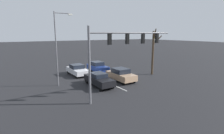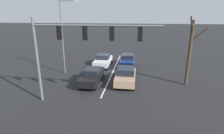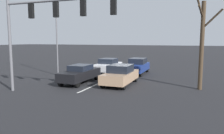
{
  "view_description": "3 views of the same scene",
  "coord_description": "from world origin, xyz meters",
  "px_view_note": "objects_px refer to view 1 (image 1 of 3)",
  "views": [
    {
      "loc": [
        10.66,
        24.16,
        5.97
      ],
      "look_at": [
        -0.85,
        5.88,
        1.8
      ],
      "focal_mm": 28.0,
      "sensor_mm": 36.0,
      "label": 1
    },
    {
      "loc": [
        -2.88,
        23.15,
        6.72
      ],
      "look_at": [
        -0.23,
        5.29,
        1.31
      ],
      "focal_mm": 28.0,
      "sensor_mm": 36.0,
      "label": 2
    },
    {
      "loc": [
        -7.41,
        22.85,
        3.61
      ],
      "look_at": [
        -1.47,
        7.4,
        1.54
      ],
      "focal_mm": 35.0,
      "sensor_mm": 36.0,
      "label": 3
    }
  ],
  "objects_px": {
    "traffic_signal_gantry": "(121,46)",
    "bare_tree_near": "(153,51)",
    "car_silver_midlane_second": "(77,70)",
    "car_tan_leftlane_front": "(121,75)",
    "street_lamp_right_shoulder": "(58,44)",
    "car_navy_leftlane_second": "(98,67)",
    "car_black_midlane_front": "(99,79)"
  },
  "relations": [
    {
      "from": "street_lamp_right_shoulder",
      "to": "car_navy_leftlane_second",
      "type": "bearing_deg",
      "value": -150.07
    },
    {
      "from": "car_black_midlane_front",
      "to": "car_navy_leftlane_second",
      "type": "bearing_deg",
      "value": -116.48
    },
    {
      "from": "car_silver_midlane_second",
      "to": "traffic_signal_gantry",
      "type": "bearing_deg",
      "value": 91.25
    },
    {
      "from": "car_navy_leftlane_second",
      "to": "bare_tree_near",
      "type": "xyz_separation_m",
      "value": [
        -6.15,
        5.65,
        2.62
      ]
    },
    {
      "from": "traffic_signal_gantry",
      "to": "bare_tree_near",
      "type": "relative_size",
      "value": 1.41
    },
    {
      "from": "car_silver_midlane_second",
      "to": "traffic_signal_gantry",
      "type": "height_order",
      "value": "traffic_signal_gantry"
    },
    {
      "from": "car_tan_leftlane_front",
      "to": "traffic_signal_gantry",
      "type": "distance_m",
      "value": 7.04
    },
    {
      "from": "car_navy_leftlane_second",
      "to": "traffic_signal_gantry",
      "type": "relative_size",
      "value": 0.47
    },
    {
      "from": "traffic_signal_gantry",
      "to": "street_lamp_right_shoulder",
      "type": "height_order",
      "value": "street_lamp_right_shoulder"
    },
    {
      "from": "car_silver_midlane_second",
      "to": "bare_tree_near",
      "type": "relative_size",
      "value": 0.69
    },
    {
      "from": "car_navy_leftlane_second",
      "to": "street_lamp_right_shoulder",
      "type": "relative_size",
      "value": 0.53
    },
    {
      "from": "street_lamp_right_shoulder",
      "to": "bare_tree_near",
      "type": "distance_m",
      "value": 13.31
    },
    {
      "from": "car_tan_leftlane_front",
      "to": "bare_tree_near",
      "type": "xyz_separation_m",
      "value": [
        -5.98,
        -0.41,
        2.66
      ]
    },
    {
      "from": "car_tan_leftlane_front",
      "to": "car_silver_midlane_second",
      "type": "relative_size",
      "value": 0.96
    },
    {
      "from": "traffic_signal_gantry",
      "to": "street_lamp_right_shoulder",
      "type": "distance_m",
      "value": 7.77
    },
    {
      "from": "car_tan_leftlane_front",
      "to": "street_lamp_right_shoulder",
      "type": "height_order",
      "value": "street_lamp_right_shoulder"
    },
    {
      "from": "street_lamp_right_shoulder",
      "to": "bare_tree_near",
      "type": "bearing_deg",
      "value": 172.97
    },
    {
      "from": "car_tan_leftlane_front",
      "to": "car_black_midlane_front",
      "type": "relative_size",
      "value": 0.94
    },
    {
      "from": "car_black_midlane_front",
      "to": "bare_tree_near",
      "type": "bearing_deg",
      "value": -174.69
    },
    {
      "from": "car_navy_leftlane_second",
      "to": "car_tan_leftlane_front",
      "type": "bearing_deg",
      "value": 91.57
    },
    {
      "from": "car_tan_leftlane_front",
      "to": "traffic_signal_gantry",
      "type": "height_order",
      "value": "traffic_signal_gantry"
    },
    {
      "from": "car_tan_leftlane_front",
      "to": "car_navy_leftlane_second",
      "type": "bearing_deg",
      "value": -88.43
    },
    {
      "from": "car_tan_leftlane_front",
      "to": "bare_tree_near",
      "type": "relative_size",
      "value": 0.66
    },
    {
      "from": "traffic_signal_gantry",
      "to": "bare_tree_near",
      "type": "bearing_deg",
      "value": -151.09
    },
    {
      "from": "car_navy_leftlane_second",
      "to": "traffic_signal_gantry",
      "type": "xyz_separation_m",
      "value": [
        3.13,
        10.77,
        4.04
      ]
    },
    {
      "from": "car_black_midlane_front",
      "to": "car_silver_midlane_second",
      "type": "height_order",
      "value": "car_silver_midlane_second"
    },
    {
      "from": "car_navy_leftlane_second",
      "to": "street_lamp_right_shoulder",
      "type": "bearing_deg",
      "value": 29.93
    },
    {
      "from": "street_lamp_right_shoulder",
      "to": "car_tan_leftlane_front",
      "type": "bearing_deg",
      "value": 164.14
    },
    {
      "from": "traffic_signal_gantry",
      "to": "bare_tree_near",
      "type": "xyz_separation_m",
      "value": [
        -9.27,
        -5.12,
        -1.42
      ]
    },
    {
      "from": "car_tan_leftlane_front",
      "to": "street_lamp_right_shoulder",
      "type": "distance_m",
      "value": 8.44
    },
    {
      "from": "car_navy_leftlane_second",
      "to": "street_lamp_right_shoulder",
      "type": "xyz_separation_m",
      "value": [
        6.99,
        4.03,
        3.95
      ]
    },
    {
      "from": "street_lamp_right_shoulder",
      "to": "bare_tree_near",
      "type": "height_order",
      "value": "street_lamp_right_shoulder"
    }
  ]
}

